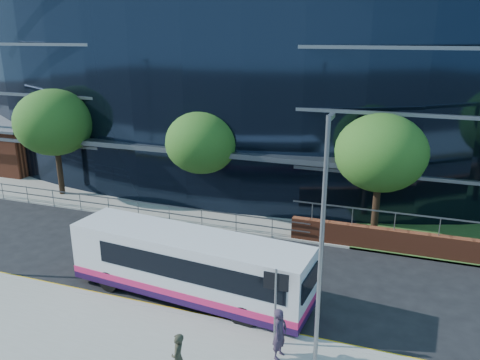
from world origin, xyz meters
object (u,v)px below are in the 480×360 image
at_px(tree_far_b, 202,143).
at_px(pedestrian, 280,334).
at_px(street_sign, 276,291).
at_px(tree_far_a, 54,122).
at_px(streetlight_east, 322,241).
at_px(pedestrian_b, 178,358).
at_px(city_bus, 190,265).
at_px(brick_pavilion, 5,142).
at_px(tree_far_c, 381,153).

relative_size(tree_far_b, pedestrian, 3.47).
bearing_deg(street_sign, tree_far_a, 148.83).
bearing_deg(streetlight_east, pedestrian_b, -150.26).
xyz_separation_m(streetlight_east, city_bus, (-5.53, 2.52, -3.00)).
height_order(tree_far_a, tree_far_b, tree_far_a).
xyz_separation_m(brick_pavilion, tree_far_c, (29.00, -4.50, 2.60)).
relative_size(tree_far_b, city_bus, 0.59).
height_order(brick_pavilion, tree_far_a, tree_far_a).
relative_size(street_sign, tree_far_b, 0.46).
bearing_deg(tree_far_b, tree_far_c, -2.86).
distance_m(tree_far_a, streetlight_east, 22.05).
height_order(tree_far_c, city_bus, tree_far_c).
height_order(street_sign, city_bus, street_sign).
bearing_deg(tree_far_b, city_bus, -69.24).
bearing_deg(tree_far_b, streetlight_east, -52.37).
relative_size(brick_pavilion, pedestrian_b, 5.29).
distance_m(tree_far_c, pedestrian_b, 14.58).
relative_size(tree_far_a, streetlight_east, 0.87).
xyz_separation_m(tree_far_c, streetlight_east, (-1.00, -11.17, -0.10)).
bearing_deg(tree_far_c, pedestrian, -100.93).
relative_size(streetlight_east, city_bus, 0.79).
bearing_deg(streetlight_east, street_sign, 158.64).
bearing_deg(tree_far_a, tree_far_c, 0.00).
bearing_deg(brick_pavilion, tree_far_a, -26.55).
xyz_separation_m(pedestrian, pedestrian_b, (-2.59, -2.10, -0.06)).
relative_size(streetlight_east, pedestrian_b, 4.92).
bearing_deg(tree_far_c, city_bus, -127.05).
relative_size(brick_pavilion, city_bus, 0.84).
bearing_deg(pedestrian, city_bus, 70.27).
bearing_deg(tree_far_a, brick_pavilion, 153.45).
height_order(street_sign, tree_far_c, tree_far_c).
bearing_deg(street_sign, city_bus, 154.35).
relative_size(street_sign, streetlight_east, 0.35).
height_order(tree_far_a, pedestrian, tree_far_a).
distance_m(brick_pavilion, tree_far_c, 29.46).
relative_size(pedestrian, pedestrian_b, 1.07).
distance_m(brick_pavilion, city_bus, 26.04).
bearing_deg(city_bus, street_sign, -20.21).
bearing_deg(tree_far_c, pedestrian_b, -109.64).
height_order(brick_pavilion, tree_far_c, tree_far_c).
relative_size(street_sign, city_bus, 0.27).
height_order(brick_pavilion, pedestrian_b, brick_pavilion).
relative_size(tree_far_b, pedestrian_b, 3.72).
bearing_deg(pedestrian_b, streetlight_east, 108.80).
bearing_deg(tree_far_c, tree_far_a, 180.00).
bearing_deg(city_bus, pedestrian_b, -63.70).
relative_size(brick_pavilion, street_sign, 3.07).
relative_size(street_sign, pedestrian_b, 1.72).
xyz_separation_m(tree_far_c, pedestrian_b, (-4.75, -13.32, -3.57)).
distance_m(tree_far_b, pedestrian, 14.45).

